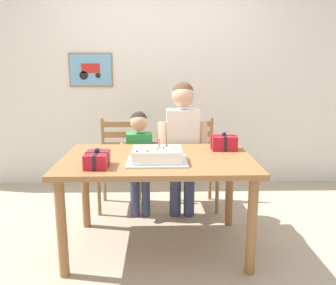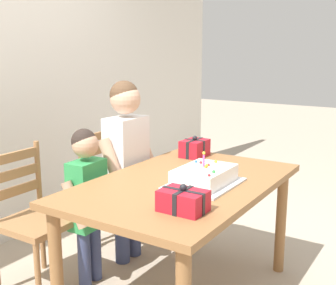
# 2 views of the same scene
# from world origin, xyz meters

# --- Properties ---
(dining_table) EXTENTS (1.48, 0.94, 0.76)m
(dining_table) POSITION_xyz_m (0.00, 0.00, 0.66)
(dining_table) COLOR olive
(dining_table) RESTS_ON ground
(birthday_cake) EXTENTS (0.44, 0.34, 0.19)m
(birthday_cake) POSITION_xyz_m (0.00, -0.14, 0.81)
(birthday_cake) COLOR silver
(birthday_cake) RESTS_ON dining_table
(gift_box_red_large) EXTENTS (0.16, 0.23, 0.14)m
(gift_box_red_large) POSITION_xyz_m (-0.42, -0.25, 0.81)
(gift_box_red_large) COLOR red
(gift_box_red_large) RESTS_ON dining_table
(gift_box_beside_cake) EXTENTS (0.21, 0.16, 0.16)m
(gift_box_beside_cake) POSITION_xyz_m (0.56, 0.24, 0.82)
(gift_box_beside_cake) COLOR red
(gift_box_beside_cake) RESTS_ON dining_table
(chair_left) EXTENTS (0.43, 0.43, 0.92)m
(chair_left) POSITION_xyz_m (-0.39, 0.87, 0.47)
(chair_left) COLOR #996B42
(chair_left) RESTS_ON ground
(chair_right) EXTENTS (0.44, 0.44, 0.92)m
(chair_right) POSITION_xyz_m (0.39, 0.87, 0.47)
(chair_right) COLOR #996B42
(chair_right) RESTS_ON ground
(child_older) EXTENTS (0.47, 0.27, 1.31)m
(child_older) POSITION_xyz_m (0.24, 0.61, 0.80)
(child_older) COLOR #38426B
(child_older) RESTS_ON ground
(child_younger) EXTENTS (0.38, 0.22, 1.04)m
(child_younger) POSITION_xyz_m (-0.17, 0.61, 0.63)
(child_younger) COLOR #38426B
(child_younger) RESTS_ON ground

